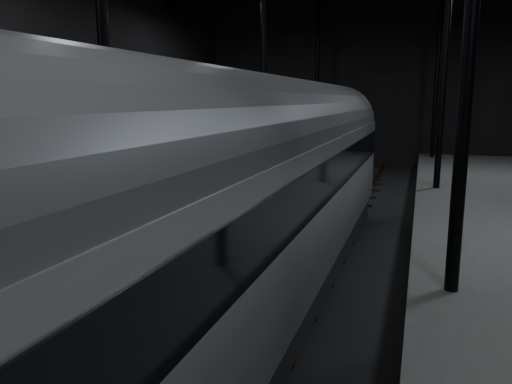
% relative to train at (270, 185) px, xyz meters
% --- Properties ---
extents(ground, '(44.00, 44.00, 0.00)m').
position_rel_train_xyz_m(ground, '(0.00, 3.59, -2.81)').
color(ground, black).
rests_on(ground, ground).
extents(platform_left, '(9.00, 43.80, 1.00)m').
position_rel_train_xyz_m(platform_left, '(-7.50, 3.59, -2.31)').
color(platform_left, '#555553').
rests_on(platform_left, ground).
extents(tactile_strip, '(0.50, 43.80, 0.01)m').
position_rel_train_xyz_m(tactile_strip, '(-3.25, 3.59, -1.81)').
color(tactile_strip, '#8E5F19').
rests_on(tactile_strip, platform_left).
extents(track, '(2.40, 43.00, 0.24)m').
position_rel_train_xyz_m(track, '(0.00, 3.59, -2.74)').
color(track, '#3F3328').
rests_on(track, ground).
extents(train, '(2.83, 18.85, 5.04)m').
position_rel_train_xyz_m(train, '(0.00, 0.00, 0.00)').
color(train, '#979A9F').
rests_on(train, ground).
extents(woman, '(0.66, 0.55, 1.54)m').
position_rel_train_xyz_m(woman, '(-3.80, 3.89, -1.04)').
color(woman, '#97845C').
rests_on(woman, platform_left).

